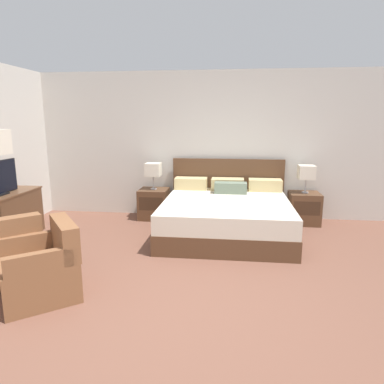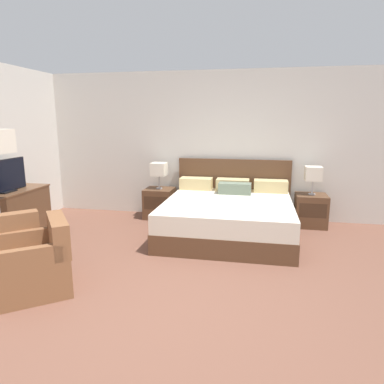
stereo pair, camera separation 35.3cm
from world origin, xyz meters
TOP-DOWN VIEW (x-y plane):
  - ground_plane at (0.00, 0.00)m, footprint 9.78×9.78m
  - wall_back at (0.00, 3.29)m, footprint 7.30×0.06m
  - bed at (0.39, 2.27)m, footprint 1.98×2.03m
  - nightstand_left at (-0.93, 2.96)m, footprint 0.50×0.47m
  - nightstand_right at (1.70, 2.96)m, footprint 0.50×0.47m
  - table_lamp_left at (-0.93, 2.96)m, footprint 0.26×0.26m
  - table_lamp_right at (1.70, 2.96)m, footprint 0.26×0.26m
  - dresser at (-2.79, 1.47)m, footprint 0.48×1.37m
  - tv at (-2.79, 1.43)m, footprint 0.18×0.84m
  - armchair_by_window at (-2.00, 0.39)m, footprint 0.97×0.97m
  - armchair_companion at (-1.39, 0.08)m, footprint 0.96×0.96m

SIDE VIEW (x-z plane):
  - ground_plane at x=0.00m, z-range 0.00..0.00m
  - nightstand_left at x=-0.93m, z-range 0.00..0.54m
  - nightstand_right at x=1.70m, z-range 0.00..0.54m
  - armchair_by_window at x=-2.00m, z-range -0.10..0.66m
  - armchair_companion at x=-1.39m, z-range -0.10..0.66m
  - bed at x=0.39m, z-range -0.23..0.84m
  - dresser at x=-2.79m, z-range 0.01..0.72m
  - table_lamp_left at x=-0.93m, z-range 0.65..1.12m
  - table_lamp_right at x=1.70m, z-range 0.65..1.12m
  - tv at x=-2.79m, z-range 0.70..1.18m
  - wall_back at x=0.00m, z-range 0.00..2.59m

